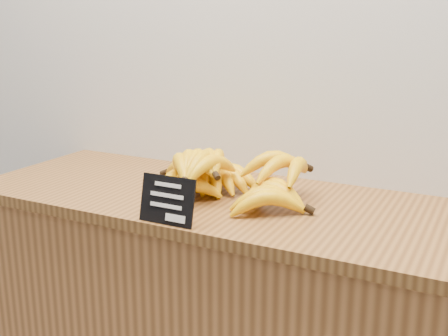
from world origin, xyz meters
TOP-DOWN VIEW (x-y plane):
  - counter_top at (0.04, 2.75)m, footprint 1.43×0.54m
  - chalkboard_sign at (-0.00, 2.51)m, footprint 0.14×0.03m
  - banana_pile at (0.02, 2.74)m, footprint 0.52×0.36m

SIDE VIEW (x-z plane):
  - counter_top at x=0.04m, z-range 0.90..0.93m
  - chalkboard_sign at x=0.00m, z-range 0.93..1.04m
  - banana_pile at x=0.02m, z-range 0.92..1.05m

